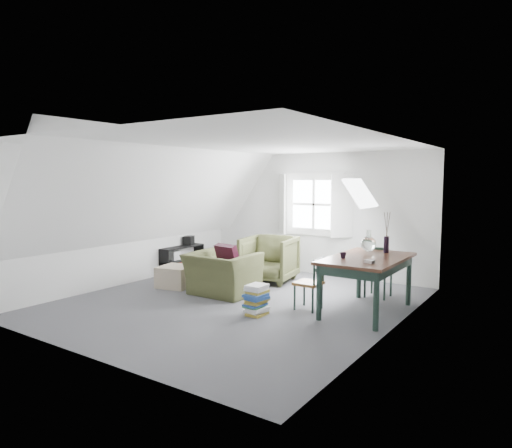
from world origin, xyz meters
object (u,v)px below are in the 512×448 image
Objects in this scene: dining_chair_far at (378,270)px; dining_chair_near at (310,282)px; armchair_far at (269,281)px; ottoman at (176,276)px; magazine_stack at (257,300)px; media_shelf at (180,261)px; armchair_near at (222,294)px; dining_table at (367,264)px.

dining_chair_far is 1.09× the size of dining_chair_near.
ottoman is (-1.17, -1.33, 0.19)m from armchair_far.
dining_chair_near is at bearing 52.34° from magazine_stack.
armchair_far is 1.21× the size of dining_chair_near.
magazine_stack is at bearing -44.08° from dining_chair_near.
media_shelf is (-2.03, -0.34, 0.25)m from armchair_far.
armchair_far and magazine_stack have the same top height.
armchair_near is 1.26× the size of dining_chair_far.
magazine_stack is (-1.27, -1.02, -0.50)m from dining_table.
magazine_stack is (-0.52, -0.68, -0.20)m from dining_chair_near.
magazine_stack is (1.15, -0.65, 0.22)m from armchair_near.
dining_chair_near is 0.74× the size of media_shelf.
media_shelf is 2.47× the size of magazine_stack.
dining_chair_far is at bearing 96.22° from dining_table.
armchair_far reaches higher than armchair_near.
armchair_near is 2.55m from dining_table.
dining_chair_near is at bearing -10.76° from media_shelf.
ottoman is 3.53m from dining_table.
armchair_near is at bearing -174.75° from dining_table.
dining_table reaches higher than media_shelf.
dining_table is 1.52× the size of media_shelf.
ottoman is 0.66× the size of dining_chair_far.
dining_chair_near reaches higher than armchair_near.
dining_chair_far reaches higher than armchair_far.
media_shelf is at bearing 179.80° from armchair_far.
dining_chair_far is 0.80× the size of media_shelf.
dining_table is at bearing 6.80° from ottoman.
ottoman reaches higher than armchair_near.
dining_chair_near is (-0.75, -0.35, -0.30)m from dining_table.
dining_chair_far is at bearing -9.43° from armchair_far.
dining_chair_near is (1.55, -1.27, 0.42)m from armchair_far.
dining_table is (3.47, 0.41, 0.53)m from ottoman.
ottoman is 0.72× the size of dining_chair_near.
magazine_stack is at bearing 68.12° from dining_chair_far.
armchair_near is 2.65m from dining_chair_far.
magazine_stack is at bearing -144.66° from dining_table.
magazine_stack is (-1.11, -1.95, -0.23)m from dining_chair_far.
armchair_near is at bearing 37.69° from dining_chair_far.
media_shelf is at bearing 152.28° from magazine_stack.
dining_chair_near is (2.72, 0.07, 0.23)m from ottoman.
media_shelf is 3.45m from magazine_stack.
armchair_far is at bearing 117.80° from magazine_stack.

